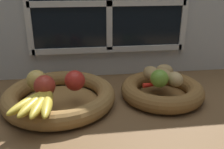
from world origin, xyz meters
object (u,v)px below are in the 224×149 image
(fruit_bowl_right, at_px, (162,91))
(potato_oblong, at_px, (151,74))
(potato_back, at_px, (164,71))
(chili_pepper, at_px, (160,84))
(fruit_bowl_left, at_px, (59,97))
(apple_golden_left, at_px, (37,80))
(apple_red_right, at_px, (75,81))
(apple_red_front, at_px, (45,86))
(lime_near, at_px, (160,79))
(potato_small, at_px, (175,79))
(banana_bunch_front, at_px, (39,102))
(potato_large, at_px, (163,76))

(fruit_bowl_right, relative_size, potato_oblong, 3.58)
(potato_back, height_order, chili_pepper, potato_back)
(fruit_bowl_left, distance_m, potato_oblong, 0.33)
(apple_golden_left, relative_size, chili_pepper, 0.53)
(apple_red_right, xyz_separation_m, chili_pepper, (0.29, -0.01, -0.03))
(apple_red_front, height_order, lime_near, apple_red_front)
(apple_golden_left, distance_m, potato_oblong, 0.40)
(potato_small, bearing_deg, banana_bunch_front, -167.86)
(potato_back, distance_m, chili_pepper, 0.08)
(potato_small, bearing_deg, potato_oblong, 138.58)
(banana_bunch_front, height_order, potato_oblong, potato_oblong)
(potato_oblong, relative_size, lime_near, 1.34)
(apple_red_front, relative_size, banana_bunch_front, 0.36)
(potato_large, xyz_separation_m, potato_oblong, (-0.03, 0.03, 0.00))
(apple_golden_left, height_order, chili_pepper, apple_golden_left)
(fruit_bowl_left, relative_size, lime_near, 6.21)
(apple_golden_left, bearing_deg, lime_near, -5.62)
(apple_red_front, bearing_deg, potato_oblong, 11.92)
(fruit_bowl_right, height_order, lime_near, lime_near)
(potato_small, height_order, potato_oblong, same)
(potato_small, xyz_separation_m, chili_pepper, (-0.05, 0.00, -0.02))
(apple_red_front, xyz_separation_m, potato_small, (0.43, 0.02, -0.01))
(fruit_bowl_left, relative_size, fruit_bowl_right, 1.29)
(potato_back, height_order, lime_near, lime_near)
(potato_large, height_order, chili_pepper, potato_large)
(banana_bunch_front, relative_size, lime_near, 3.02)
(fruit_bowl_left, distance_m, potato_small, 0.40)
(banana_bunch_front, relative_size, potato_back, 2.79)
(fruit_bowl_right, relative_size, apple_red_right, 4.36)
(apple_red_front, xyz_separation_m, lime_near, (0.37, 0.01, -0.00))
(fruit_bowl_left, xyz_separation_m, lime_near, (0.34, -0.04, 0.06))
(apple_red_right, xyz_separation_m, potato_back, (0.33, 0.06, -0.01))
(apple_red_right, distance_m, potato_small, 0.34)
(apple_red_front, relative_size, lime_near, 1.09)
(potato_back, bearing_deg, chili_pepper, -118.49)
(apple_red_right, distance_m, chili_pepper, 0.29)
(chili_pepper, bearing_deg, banana_bunch_front, -174.11)
(potato_oblong, bearing_deg, potato_large, -37.87)
(banana_bunch_front, bearing_deg, apple_red_right, 45.20)
(apple_red_front, bearing_deg, potato_large, 7.18)
(apple_red_front, height_order, potato_small, apple_red_front)
(potato_small, xyz_separation_m, lime_near, (-0.06, -0.01, 0.01))
(potato_back, bearing_deg, potato_small, -81.03)
(potato_small, height_order, lime_near, lime_near)
(apple_red_right, bearing_deg, potato_large, 4.04)
(potato_large, bearing_deg, potato_oblong, 142.13)
(fruit_bowl_right, xyz_separation_m, apple_golden_left, (-0.43, 0.00, 0.06))
(lime_near, bearing_deg, potato_oblong, 98.65)
(apple_red_right, relative_size, apple_golden_left, 1.02)
(apple_red_right, bearing_deg, lime_near, -3.14)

